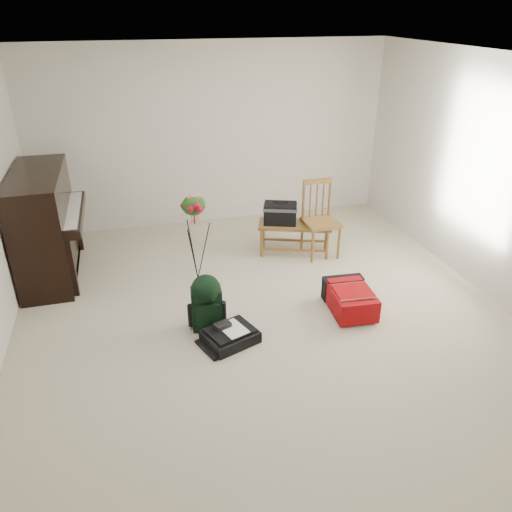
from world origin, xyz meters
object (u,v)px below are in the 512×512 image
object	(u,v)px
dining_chair	(320,220)
green_backpack	(206,300)
piano	(46,227)
bench	(285,218)
red_suitcase	(348,297)
black_duffel	(230,335)
flower_stand	(196,238)

from	to	relation	value
dining_chair	green_backpack	world-z (taller)	dining_chair
green_backpack	piano	bearing A→B (deg)	139.50
bench	piano	bearing A→B (deg)	-164.71
bench	dining_chair	bearing A→B (deg)	6.33
piano	bench	bearing A→B (deg)	-4.57
piano	red_suitcase	size ratio (longest dim) A/B	2.30
green_backpack	red_suitcase	bearing A→B (deg)	3.56
dining_chair	green_backpack	bearing A→B (deg)	-144.55
piano	black_duffel	world-z (taller)	piano
green_backpack	bench	bearing A→B (deg)	52.63
piano	black_duffel	bearing A→B (deg)	-47.26
black_duffel	flower_stand	distance (m)	1.38
piano	red_suitcase	world-z (taller)	piano
flower_stand	black_duffel	bearing A→B (deg)	-78.79
piano	dining_chair	size ratio (longest dim) A/B	1.56
red_suitcase	green_backpack	distance (m)	1.51
bench	red_suitcase	bearing A→B (deg)	-60.02
green_backpack	flower_stand	size ratio (longest dim) A/B	0.55
red_suitcase	piano	bearing A→B (deg)	156.48
black_duffel	flower_stand	world-z (taller)	flower_stand
piano	green_backpack	xyz separation A→B (m)	(1.58, -1.60, -0.28)
green_backpack	flower_stand	distance (m)	1.04
bench	flower_stand	size ratio (longest dim) A/B	0.92
dining_chair	flower_stand	xyz separation A→B (m)	(-1.62, -0.25, 0.05)
dining_chair	bench	bearing A→B (deg)	164.82
green_backpack	flower_stand	xyz separation A→B (m)	(0.06, 1.02, 0.20)
piano	dining_chair	bearing A→B (deg)	-5.78
bench	red_suitcase	world-z (taller)	bench
black_duffel	green_backpack	world-z (taller)	green_backpack
bench	red_suitcase	size ratio (longest dim) A/B	1.52
black_duffel	green_backpack	distance (m)	0.42
piano	green_backpack	world-z (taller)	piano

